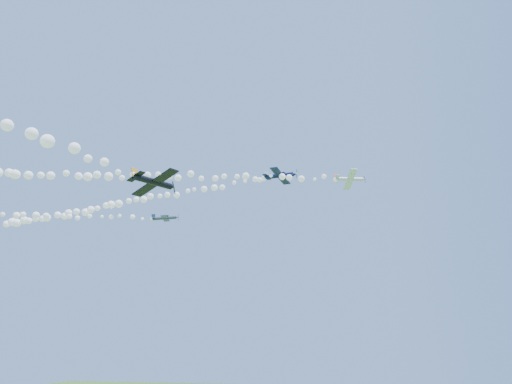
% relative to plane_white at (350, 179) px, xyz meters
% --- Properties ---
extents(plane_white, '(6.68, 6.83, 2.25)m').
position_rel_plane_white_xyz_m(plane_white, '(0.00, 0.00, 0.00)').
color(plane_white, white).
extents(smoke_trail_white, '(72.73, 23.12, 2.86)m').
position_rel_plane_white_xyz_m(smoke_trail_white, '(-38.23, -11.25, -0.30)').
color(smoke_trail_white, white).
extents(plane_navy, '(7.69, 8.16, 2.79)m').
position_rel_plane_white_xyz_m(plane_navy, '(-14.29, -2.39, 1.16)').
color(plane_navy, '#0C1438').
extents(smoke_trail_navy, '(83.00, 19.75, 3.00)m').
position_rel_plane_white_xyz_m(smoke_trail_navy, '(-58.01, 6.84, 0.98)').
color(smoke_trail_navy, white).
extents(plane_grey, '(6.91, 7.31, 1.89)m').
position_rel_plane_white_xyz_m(plane_grey, '(-46.39, 11.10, -2.07)').
color(plane_grey, '#373E50').
extents(smoke_trail_grey, '(66.44, 22.62, 3.14)m').
position_rel_plane_white_xyz_m(smoke_trail_grey, '(-81.53, 0.06, -2.49)').
color(smoke_trail_grey, white).
extents(plane_black, '(8.05, 7.82, 2.69)m').
position_rel_plane_white_xyz_m(plane_black, '(-27.47, -32.87, -10.88)').
color(plane_black, black).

